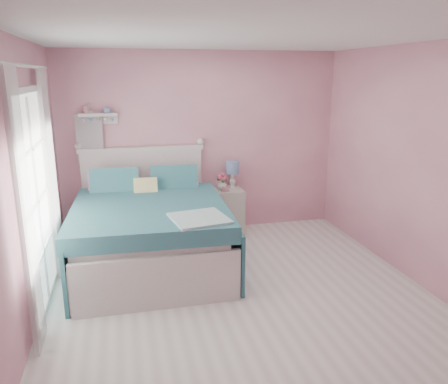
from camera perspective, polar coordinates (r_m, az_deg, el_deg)
name	(u,v)px	position (r m, az deg, el deg)	size (l,w,h in m)	color
floor	(244,300)	(4.68, 2.57, -13.89)	(4.50, 4.50, 0.00)	silver
room_shell	(246,149)	(4.15, 2.83, 5.62)	(4.50, 4.50, 4.50)	#BF798D
bed	(150,231)	(5.39, -9.69, -5.10)	(1.83, 2.26, 1.29)	silver
nightstand	(227,211)	(6.41, 0.33, -2.48)	(0.46, 0.45, 0.66)	beige
table_lamp	(233,169)	(6.35, 1.12, 2.96)	(0.20, 0.20, 0.39)	white
vase	(222,185)	(6.27, -0.22, 0.95)	(0.14, 0.14, 0.15)	silver
teacup	(225,189)	(6.20, 0.14, 0.42)	(0.09, 0.09, 0.07)	#D18C94
roses	(222,177)	(6.24, -0.23, 1.96)	(0.14, 0.11, 0.12)	#E44E74
wall_shelf	(98,116)	(6.15, -16.14, 9.55)	(0.50, 0.15, 0.25)	silver
hanging_dress	(90,141)	(6.18, -17.11, 6.38)	(0.34, 0.03, 0.72)	white
french_door	(36,203)	(4.57, -23.30, -1.29)	(0.04, 1.32, 2.16)	silver
curtain_near	(25,215)	(3.83, -24.50, -2.78)	(0.04, 0.40, 2.32)	white
curtain_far	(52,175)	(5.25, -21.59, 2.08)	(0.04, 0.40, 2.32)	white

